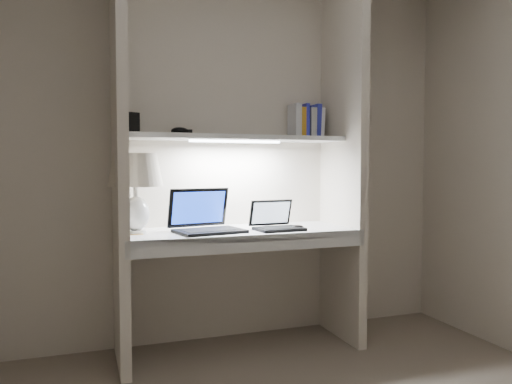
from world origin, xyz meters
name	(u,v)px	position (x,y,z in m)	size (l,w,h in m)	color
back_wall	(228,154)	(0.00, 1.50, 1.25)	(3.20, 0.01, 2.50)	beige
alcove_panel_left	(119,152)	(-0.73, 1.23, 1.25)	(0.06, 0.55, 2.50)	beige
alcove_panel_right	(343,154)	(0.73, 1.23, 1.25)	(0.06, 0.55, 2.50)	beige
desk	(240,233)	(0.00, 1.23, 0.75)	(1.40, 0.55, 0.04)	white
desk_apron	(254,243)	(0.00, 0.96, 0.72)	(1.46, 0.03, 0.10)	silver
shelf	(235,138)	(0.00, 1.32, 1.35)	(1.40, 0.36, 0.03)	silver
strip_light	(235,141)	(0.00, 1.32, 1.33)	(0.60, 0.04, 0.01)	white
table_lamp	(135,180)	(-0.64, 1.25, 1.09)	(0.32, 0.32, 0.47)	white
laptop_main	(205,222)	(-0.23, 1.20, 0.83)	(0.45, 0.41, 0.26)	black
laptop_netbook	(276,223)	(0.21, 1.14, 0.81)	(0.31, 0.28, 0.18)	black
speaker	(266,216)	(0.23, 1.38, 0.84)	(0.09, 0.07, 0.13)	silver
mouse	(297,227)	(0.34, 1.09, 0.79)	(0.09, 0.05, 0.03)	black
cable_coil	(281,227)	(0.28, 1.23, 0.78)	(0.09, 0.09, 0.01)	black
sticky_note	(137,234)	(-0.64, 1.22, 0.77)	(0.07, 0.07, 0.00)	yellow
book_row	(306,122)	(0.54, 1.41, 1.47)	(0.22, 0.15, 0.23)	white
shelf_box	(132,123)	(-0.64, 1.41, 1.43)	(0.08, 0.06, 0.13)	black
shelf_gadget	(180,131)	(-0.35, 1.39, 1.39)	(0.12, 0.08, 0.05)	black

